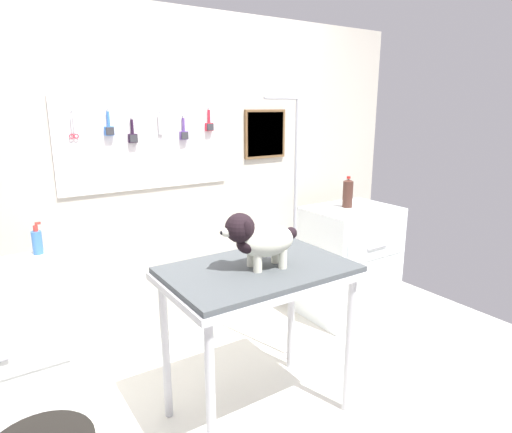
{
  "coord_description": "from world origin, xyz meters",
  "views": [
    {
      "loc": [
        -1.21,
        -1.57,
        1.67
      ],
      "look_at": [
        0.02,
        0.28,
        1.1
      ],
      "focal_mm": 30.71,
      "sensor_mm": 36.0,
      "label": 1
    }
  ],
  "objects_px": {
    "grooming_table": "(258,284)",
    "grooming_arm": "(293,245)",
    "dog": "(259,238)",
    "cabinet_right": "(349,262)",
    "soda_bottle": "(348,193)"
  },
  "relations": [
    {
      "from": "grooming_table",
      "to": "grooming_arm",
      "type": "relative_size",
      "value": 0.56
    },
    {
      "from": "dog",
      "to": "cabinet_right",
      "type": "height_order",
      "value": "dog"
    },
    {
      "from": "soda_bottle",
      "to": "grooming_table",
      "type": "bearing_deg",
      "value": -153.46
    },
    {
      "from": "cabinet_right",
      "to": "grooming_arm",
      "type": "bearing_deg",
      "value": -161.81
    },
    {
      "from": "dog",
      "to": "grooming_table",
      "type": "bearing_deg",
      "value": 60.11
    },
    {
      "from": "dog",
      "to": "soda_bottle",
      "type": "relative_size",
      "value": 1.67
    },
    {
      "from": "grooming_arm",
      "to": "soda_bottle",
      "type": "height_order",
      "value": "grooming_arm"
    },
    {
      "from": "cabinet_right",
      "to": "soda_bottle",
      "type": "relative_size",
      "value": 3.68
    },
    {
      "from": "grooming_arm",
      "to": "dog",
      "type": "height_order",
      "value": "grooming_arm"
    },
    {
      "from": "cabinet_right",
      "to": "dog",
      "type": "bearing_deg",
      "value": -154.74
    },
    {
      "from": "grooming_arm",
      "to": "dog",
      "type": "relative_size",
      "value": 4.22
    },
    {
      "from": "dog",
      "to": "soda_bottle",
      "type": "height_order",
      "value": "dog"
    },
    {
      "from": "grooming_arm",
      "to": "soda_bottle",
      "type": "xyz_separation_m",
      "value": [
        0.77,
        0.3,
        0.2
      ]
    },
    {
      "from": "grooming_table",
      "to": "soda_bottle",
      "type": "bearing_deg",
      "value": 26.54
    },
    {
      "from": "grooming_table",
      "to": "grooming_arm",
      "type": "xyz_separation_m",
      "value": [
        0.5,
        0.34,
        0.03
      ]
    }
  ]
}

